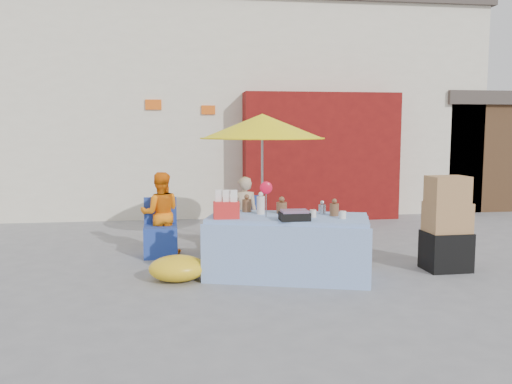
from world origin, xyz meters
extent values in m
plane|color=slate|center=(0.00, 0.00, 0.00)|extent=(80.00, 80.00, 0.00)
cube|color=silver|center=(0.00, 7.00, 2.25)|extent=(12.00, 5.00, 4.50)
cube|color=#3F3833|center=(0.00, 7.00, 4.70)|extent=(12.20, 5.20, 0.40)
cube|color=maroon|center=(2.20, 4.20, 1.30)|extent=(3.20, 0.60, 2.60)
cube|color=#4C331E|center=(6.50, 6.00, 1.20)|extent=(2.60, 3.00, 2.40)
cube|color=#3F3833|center=(6.50, 6.00, 2.55)|extent=(2.80, 3.20, 0.30)
cube|color=#E45A13|center=(-1.20, 4.48, 2.35)|extent=(0.32, 0.04, 0.20)
cube|color=#E45A13|center=(-0.10, 4.48, 2.25)|extent=(0.28, 0.04, 0.18)
cube|color=#8DB3E2|center=(0.63, -0.12, 0.39)|extent=(2.14, 1.41, 0.78)
cube|color=#8DB3E2|center=(0.49, -0.56, 0.36)|extent=(1.94, 0.61, 0.72)
cube|color=#8DB3E2|center=(0.76, 0.31, 0.36)|extent=(1.94, 0.61, 0.72)
cylinder|color=white|center=(-0.07, 0.25, 0.87)|extent=(0.14, 0.14, 0.19)
cylinder|color=brown|center=(0.16, 0.29, 0.86)|extent=(0.15, 0.15, 0.17)
cylinder|color=white|center=(0.31, 0.08, 0.89)|extent=(0.13, 0.13, 0.23)
cylinder|color=brown|center=(0.59, 0.10, 0.85)|extent=(0.17, 0.17, 0.14)
cylinder|color=#B2B2B7|center=(1.09, -0.03, 0.84)|extent=(0.12, 0.12, 0.12)
cylinder|color=brown|center=(1.20, -0.19, 0.85)|extent=(0.14, 0.14, 0.16)
cylinder|color=white|center=(0.91, -0.26, 0.82)|extent=(0.10, 0.10, 0.09)
cylinder|color=white|center=(1.24, -0.42, 0.82)|extent=(0.10, 0.10, 0.09)
sphere|color=brown|center=(-0.22, 0.02, 0.85)|extent=(0.16, 0.16, 0.16)
ellipsoid|color=red|center=(0.33, -0.20, 1.14)|extent=(0.16, 0.10, 0.16)
cube|color=red|center=(-0.16, -0.21, 0.88)|extent=(0.34, 0.23, 0.21)
cube|color=black|center=(0.63, -0.45, 0.82)|extent=(0.41, 0.34, 0.09)
cube|color=#213B98|center=(-1.00, 1.22, 0.23)|extent=(0.49, 0.47, 0.45)
cube|color=#213B98|center=(-1.00, 1.44, 0.65)|extent=(0.48, 0.05, 0.40)
cube|color=#213B98|center=(0.25, 1.22, 0.23)|extent=(0.49, 0.47, 0.45)
cube|color=#213B98|center=(0.25, 1.44, 0.65)|extent=(0.48, 0.05, 0.40)
imported|color=orange|center=(-1.00, 1.37, 0.61)|extent=(0.61, 0.48, 1.23)
imported|color=#C7AC8C|center=(0.25, 1.37, 0.57)|extent=(0.42, 0.28, 1.15)
cylinder|color=gray|center=(0.55, 1.52, 1.00)|extent=(0.04, 0.04, 2.00)
cone|color=#FFE70D|center=(0.55, 1.52, 1.90)|extent=(1.90, 1.90, 0.38)
cylinder|color=#FFE70D|center=(0.55, 1.52, 1.72)|extent=(1.90, 1.90, 0.02)
cube|color=black|center=(2.76, -0.11, 0.26)|extent=(0.57, 0.47, 0.51)
cube|color=#A57F4A|center=(2.76, -0.11, 0.71)|extent=(0.54, 0.42, 0.39)
cube|color=#A57F4A|center=(2.74, -0.13, 1.08)|extent=(0.50, 0.38, 0.35)
ellipsoid|color=yellow|center=(-0.75, -0.13, 0.16)|extent=(0.84, 0.75, 0.32)
camera|label=1|loc=(-0.73, -6.68, 1.85)|focal=38.00mm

